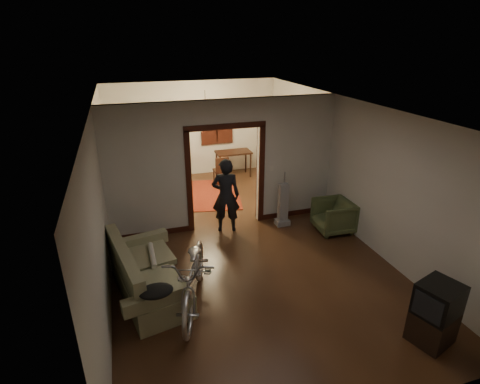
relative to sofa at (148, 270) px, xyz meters
name	(u,v)px	position (x,y,z in m)	size (l,w,h in m)	color
floor	(236,239)	(1.88, 1.26, -0.45)	(5.00, 8.50, 0.01)	black
ceiling	(235,105)	(1.88, 1.26, 2.35)	(5.00, 8.50, 0.01)	white
wall_back	(193,129)	(1.88, 5.51, 0.95)	(5.00, 0.02, 2.80)	beige
wall_left	(101,192)	(-0.62, 1.26, 0.95)	(0.02, 8.50, 2.80)	beige
wall_right	(346,165)	(4.38, 1.26, 0.95)	(0.02, 8.50, 2.80)	beige
partition_wall	(225,165)	(1.88, 2.01, 0.95)	(5.00, 0.14, 2.80)	beige
door_casing	(225,178)	(1.88, 2.01, 0.65)	(1.74, 0.20, 2.32)	black
far_window	(217,123)	(2.58, 5.47, 1.10)	(0.98, 0.06, 1.28)	black
chandelier	(205,107)	(1.88, 3.76, 1.90)	(0.24, 0.24, 0.24)	#FFE0A5
light_switch	(272,168)	(2.93, 1.94, 0.80)	(0.08, 0.01, 0.12)	silver
sofa	(148,270)	(0.00, 0.00, 0.00)	(0.87, 1.94, 0.89)	#6F704A
rolled_paper	(152,255)	(0.10, 0.30, 0.08)	(0.09, 0.09, 0.74)	beige
jacket	(156,291)	(0.05, -0.91, 0.23)	(0.48, 0.36, 0.14)	black
bicycle	(195,275)	(0.67, -0.49, 0.09)	(0.72, 2.06, 1.08)	silver
armchair	(333,216)	(4.01, 0.99, -0.09)	(0.76, 0.78, 0.71)	#495530
tv_stand	(432,326)	(3.65, -2.27, -0.20)	(0.53, 0.49, 0.49)	black
crt_tv	(439,300)	(3.65, -2.27, 0.25)	(0.54, 0.48, 0.46)	black
vacuum	(283,205)	(3.08, 1.58, 0.05)	(0.31, 0.24, 1.00)	gray
person	(226,196)	(1.80, 1.73, 0.37)	(0.60, 0.39, 1.64)	black
oriental_rug	(209,194)	(1.88, 3.78, -0.44)	(1.62, 2.13, 0.02)	maroon
locker	(149,155)	(0.50, 4.98, 0.43)	(0.88, 0.49, 1.76)	#233620
globe	(145,118)	(0.50, 4.98, 1.49)	(0.29, 0.29, 0.29)	#1E5972
desk	(234,164)	(2.94, 4.95, -0.06)	(1.04, 0.58, 0.77)	black
desk_chair	(221,170)	(2.39, 4.39, -0.02)	(0.38, 0.38, 0.86)	black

